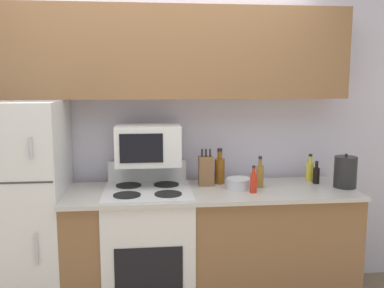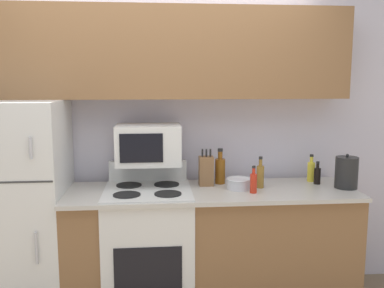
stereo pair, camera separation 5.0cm
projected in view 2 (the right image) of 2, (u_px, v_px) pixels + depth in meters
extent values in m
cube|color=silver|center=(160.00, 137.00, 3.52)|extent=(8.00, 0.05, 2.55)
cube|color=brown|center=(211.00, 250.00, 3.28)|extent=(2.15, 0.63, 0.90)
cube|color=#BCB7AD|center=(212.00, 192.00, 3.19)|extent=(2.15, 0.67, 0.03)
cube|color=silver|center=(15.00, 210.00, 3.13)|extent=(0.75, 0.69, 1.59)
cylinder|color=#B7B7BC|center=(31.00, 148.00, 2.72)|extent=(0.02, 0.02, 0.14)
cylinder|color=#B7B7BC|center=(36.00, 248.00, 2.82)|extent=(0.02, 0.02, 0.22)
cube|color=brown|center=(160.00, 53.00, 3.25)|extent=(2.90, 0.31, 0.69)
cube|color=silver|center=(149.00, 250.00, 3.22)|extent=(0.64, 0.63, 0.94)
cube|color=black|center=(148.00, 271.00, 2.91)|extent=(0.46, 0.01, 0.34)
cube|color=#2D2D2D|center=(148.00, 191.00, 3.15)|extent=(0.62, 0.60, 0.01)
cube|color=silver|center=(148.00, 171.00, 3.43)|extent=(0.62, 0.06, 0.16)
cylinder|color=black|center=(127.00, 195.00, 3.00)|extent=(0.19, 0.19, 0.01)
cylinder|color=black|center=(168.00, 194.00, 3.03)|extent=(0.19, 0.19, 0.01)
cylinder|color=black|center=(129.00, 185.00, 3.27)|extent=(0.19, 0.19, 0.01)
cylinder|color=black|center=(167.00, 184.00, 3.30)|extent=(0.19, 0.19, 0.01)
cube|color=silver|center=(148.00, 145.00, 3.25)|extent=(0.49, 0.33, 0.30)
cube|color=black|center=(141.00, 148.00, 3.07)|extent=(0.31, 0.01, 0.21)
cube|color=brown|center=(206.00, 171.00, 3.31)|extent=(0.11, 0.09, 0.23)
cylinder|color=black|center=(202.00, 153.00, 3.27)|extent=(0.01, 0.01, 0.06)
cylinder|color=black|center=(206.00, 153.00, 3.28)|extent=(0.01, 0.01, 0.06)
cylinder|color=black|center=(210.00, 153.00, 3.28)|extent=(0.01, 0.01, 0.06)
cylinder|color=silver|center=(239.00, 184.00, 3.21)|extent=(0.18, 0.18, 0.08)
torus|color=silver|center=(239.00, 179.00, 3.20)|extent=(0.19, 0.19, 0.01)
cylinder|color=black|center=(317.00, 176.00, 3.36)|extent=(0.05, 0.05, 0.13)
cylinder|color=black|center=(318.00, 166.00, 3.35)|extent=(0.02, 0.02, 0.04)
cylinder|color=black|center=(318.00, 162.00, 3.34)|extent=(0.03, 0.03, 0.01)
cylinder|color=red|center=(253.00, 183.00, 3.09)|extent=(0.05, 0.05, 0.14)
cylinder|color=red|center=(254.00, 171.00, 3.08)|extent=(0.02, 0.02, 0.04)
cylinder|color=black|center=(254.00, 167.00, 3.08)|extent=(0.02, 0.03, 0.02)
cylinder|color=olive|center=(260.00, 177.00, 3.24)|extent=(0.06, 0.06, 0.17)
cylinder|color=olive|center=(261.00, 163.00, 3.22)|extent=(0.03, 0.03, 0.05)
cylinder|color=black|center=(261.00, 158.00, 3.22)|extent=(0.03, 0.03, 0.02)
cylinder|color=brown|center=(220.00, 171.00, 3.37)|extent=(0.08, 0.08, 0.20)
cylinder|color=brown|center=(220.00, 155.00, 3.35)|extent=(0.04, 0.04, 0.06)
cylinder|color=black|center=(220.00, 150.00, 3.35)|extent=(0.04, 0.04, 0.02)
cylinder|color=gold|center=(311.00, 172.00, 3.45)|extent=(0.06, 0.06, 0.15)
cylinder|color=gold|center=(312.00, 160.00, 3.43)|extent=(0.03, 0.03, 0.05)
cylinder|color=black|center=(312.00, 156.00, 3.43)|extent=(0.03, 0.03, 0.02)
cylinder|color=black|center=(346.00, 173.00, 3.23)|extent=(0.17, 0.17, 0.24)
sphere|color=black|center=(347.00, 155.00, 3.21)|extent=(0.02, 0.02, 0.02)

